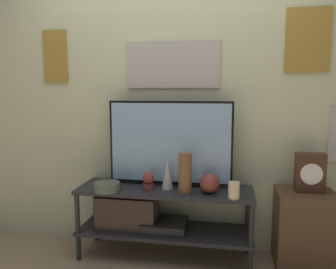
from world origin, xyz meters
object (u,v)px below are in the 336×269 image
Objects in this scene: decorative_bust at (148,180)px; television at (170,143)px; vase_tall_ceramic at (185,173)px; vase_round_glass at (209,183)px; vase_wide_bowl at (107,187)px; vase_slim_bronze at (167,175)px; candle_jar at (234,190)px; mantel_clock at (310,173)px.

television is at bearing 43.83° from decorative_bust.
vase_tall_ceramic is at bearing -6.53° from decorative_bust.
vase_wide_bowl is at bearing -173.85° from vase_round_glass.
vase_round_glass is 0.66× the size of vase_slim_bronze.
vase_slim_bronze reaches higher than candle_jar.
vase_slim_bronze is at bearing 17.76° from vase_wide_bowl.
vase_slim_bronze is at bearing -177.45° from mantel_clock.
decorative_bust is (-0.49, 0.01, -0.00)m from vase_round_glass.
vase_slim_bronze is (-0.01, -0.09, -0.25)m from television.
television is at bearing 155.28° from vase_round_glass.
mantel_clock is at bearing 8.17° from vase_tall_ceramic.
vase_tall_ceramic is 2.21× the size of decorative_bust.
candle_jar reaches higher than vase_wide_bowl.
vase_tall_ceramic is at bearing -171.83° from mantel_clock.
vase_tall_ceramic reaches higher than decorative_bust.
decorative_bust is at bearing -136.17° from television.
vase_round_glass reaches higher than decorative_bust.
decorative_bust is at bearing 173.47° from vase_tall_ceramic.
television is 4.96× the size of vase_wide_bowl.
candle_jar is 0.87× the size of decorative_bust.
decorative_bust is (0.32, 0.10, 0.04)m from vase_wide_bowl.
decorative_bust is at bearing 16.93° from vase_wide_bowl.
decorative_bust is at bearing -160.46° from vase_slim_bronze.
television is 0.62m from vase_wide_bowl.
vase_wide_bowl is 0.69× the size of mantel_clock.
television reaches higher than decorative_bust.
vase_slim_bronze is at bearing 19.54° from decorative_bust.
vase_slim_bronze is 0.78× the size of mantel_clock.
vase_wide_bowl is 0.89× the size of vase_slim_bronze.
vase_slim_bronze is (-0.35, 0.06, 0.04)m from vase_round_glass.
vase_slim_bronze reaches higher than decorative_bust.
vase_round_glass is at bearing -10.12° from vase_slim_bronze.
mantel_clock reaches higher than vase_round_glass.
vase_slim_bronze reaches higher than vase_round_glass.
vase_wide_bowl is at bearing -163.07° from decorative_bust.
television reaches higher than candle_jar.
decorative_bust is 1.26m from mantel_clock.
vase_tall_ceramic is 0.32m from decorative_bust.
television is 0.66m from candle_jar.
vase_round_glass is at bearing -171.70° from mantel_clock.
vase_slim_bronze is at bearing -93.35° from television.
vase_tall_ceramic is 1.35× the size of vase_slim_bronze.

